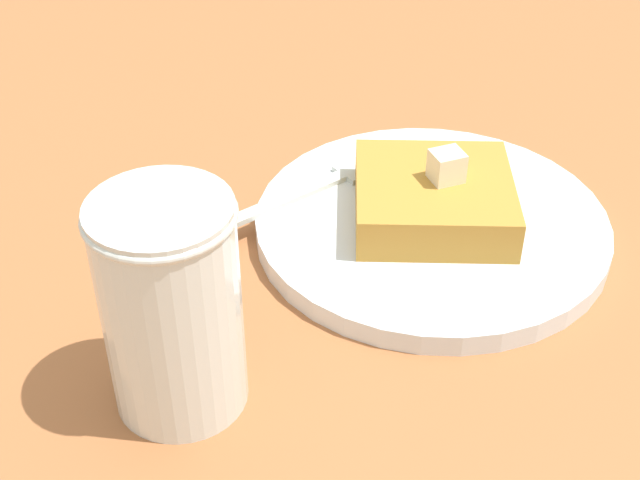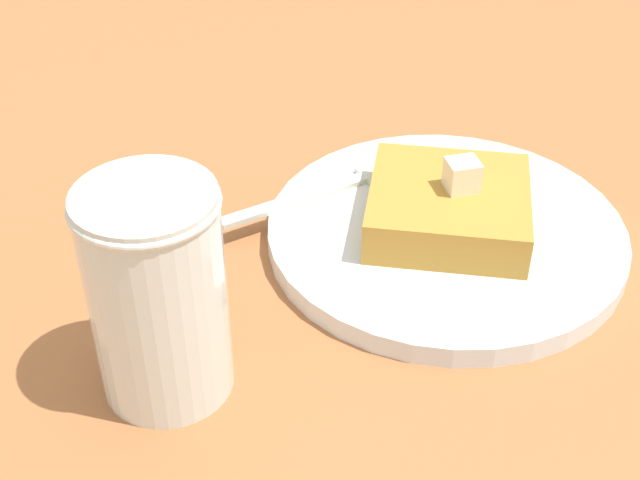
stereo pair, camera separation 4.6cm
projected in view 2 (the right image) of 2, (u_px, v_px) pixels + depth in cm
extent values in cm
cube|color=#A56237|center=(284.00, 342.00, 48.57)|extent=(104.29, 104.29, 2.64)
cylinder|color=silver|center=(445.00, 234.00, 53.19)|extent=(21.25, 21.25, 1.31)
torus|color=brown|center=(446.00, 231.00, 53.04)|extent=(21.25, 21.25, 0.80)
cube|color=#B98231|center=(448.00, 207.00, 52.01)|extent=(10.20, 10.07, 2.62)
cube|color=#F8EACB|center=(462.00, 175.00, 50.68)|extent=(2.38, 2.32, 1.81)
cube|color=silver|center=(294.00, 200.00, 54.56)|extent=(7.62, 7.79, 0.36)
cube|color=silver|center=(382.00, 172.00, 57.13)|extent=(3.53, 3.54, 0.36)
cube|color=silver|center=(413.00, 154.00, 58.90)|extent=(2.46, 2.52, 0.36)
cube|color=silver|center=(418.00, 158.00, 58.52)|extent=(2.46, 2.52, 0.36)
cube|color=silver|center=(422.00, 162.00, 58.14)|extent=(2.46, 2.52, 0.36)
cube|color=silver|center=(427.00, 166.00, 57.76)|extent=(2.46, 2.52, 0.36)
cylinder|color=#542D0A|center=(162.00, 327.00, 42.29)|extent=(5.91, 5.91, 7.28)
cylinder|color=silver|center=(158.00, 295.00, 41.09)|extent=(6.43, 6.43, 11.24)
torus|color=silver|center=(144.00, 203.00, 37.98)|extent=(6.67, 6.67, 0.50)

